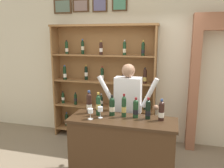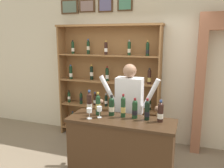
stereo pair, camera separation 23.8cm
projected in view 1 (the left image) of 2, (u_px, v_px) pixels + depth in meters
back_wall at (131, 62)px, 4.57m from camera, size 12.00×0.19×3.15m
wine_shelf at (104, 81)px, 4.58m from camera, size 2.11×0.33×2.30m
tasting_counter at (122, 151)px, 3.20m from camera, size 1.47×0.53×0.96m
shopkeeper at (128, 104)px, 3.60m from camera, size 1.00×0.22×1.66m
tasting_bottle_bianco at (89, 103)px, 3.32m from camera, size 0.08×0.08×0.34m
tasting_bottle_rosso at (98, 105)px, 3.23m from camera, size 0.07×0.07×0.33m
tasting_bottle_chianti at (112, 106)px, 3.22m from camera, size 0.08×0.08×0.30m
tasting_bottle_grappa at (124, 106)px, 3.16m from camera, size 0.07×0.07×0.33m
tasting_bottle_riserva at (136, 109)px, 3.13m from camera, size 0.07×0.07×0.29m
tasting_bottle_vin_santo at (148, 109)px, 3.08m from camera, size 0.07×0.07×0.30m
tasting_bottle_brunello at (161, 111)px, 3.03m from camera, size 0.08×0.08×0.30m
wine_glass_center at (100, 110)px, 3.13m from camera, size 0.07×0.07×0.16m
wine_glass_right at (90, 112)px, 3.08m from camera, size 0.07×0.07×0.15m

